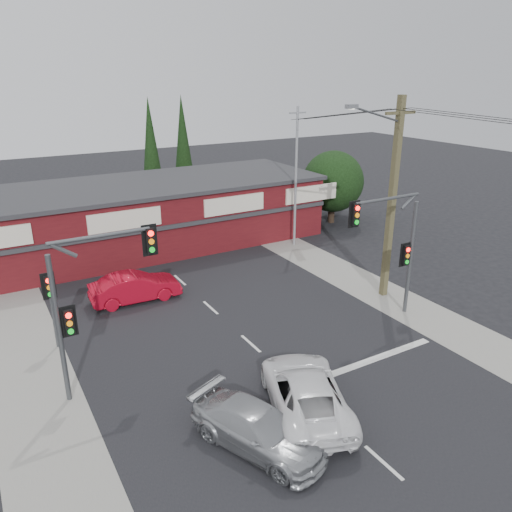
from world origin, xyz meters
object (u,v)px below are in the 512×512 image
silver_suv (258,429)px  shop_building (124,217)px  red_sedan (135,287)px  white_suv (305,392)px  utility_pole (391,194)px

silver_suv → shop_building: shop_building is taller
red_sedan → shop_building: (1.92, 8.18, 1.39)m
red_sedan → silver_suv: bearing=-177.5°
red_sedan → shop_building: size_ratio=0.16×
silver_suv → shop_building: bearing=62.9°
white_suv → utility_pole: utility_pole is taller
silver_suv → utility_pole: bearing=7.9°
white_suv → shop_building: bearing=-66.9°
silver_suv → shop_building: size_ratio=0.17×
shop_building → red_sedan: bearing=-103.2°
utility_pole → silver_suv: bearing=-150.3°
silver_suv → red_sedan: red_sedan is taller
white_suv → silver_suv: (-2.30, -0.72, -0.07)m
white_suv → shop_building: (-0.41, 19.69, 1.39)m
silver_suv → red_sedan: 12.24m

